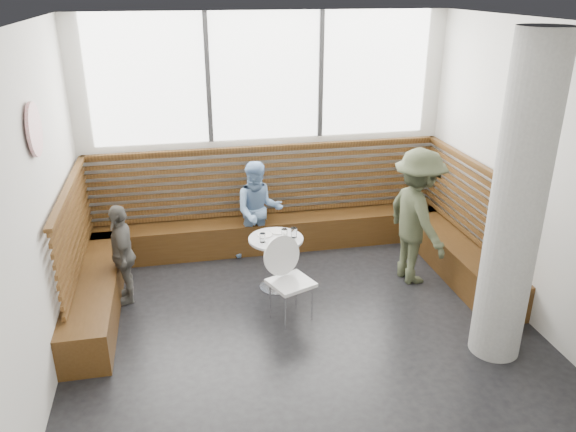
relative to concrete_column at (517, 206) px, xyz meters
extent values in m
cube|color=silver|center=(-1.85, 0.60, 0.00)|extent=(5.00, 5.00, 3.20)
cube|color=black|center=(-1.85, 0.60, -1.60)|extent=(5.00, 5.00, 0.01)
cube|color=white|center=(-1.85, 0.60, 1.60)|extent=(5.00, 5.00, 0.01)
cube|color=white|center=(-1.85, 3.08, 0.77)|extent=(4.50, 0.02, 1.65)
cube|color=#3F3F42|center=(-2.60, 3.06, 0.77)|extent=(0.06, 0.04, 1.65)
cube|color=#3F3F42|center=(-1.10, 3.06, 0.77)|extent=(0.06, 0.04, 1.65)
cube|color=#3E260F|center=(-1.85, 2.85, -1.38)|extent=(5.00, 0.50, 0.45)
cube|color=#3E260F|center=(-4.10, 1.85, -1.38)|extent=(0.50, 2.50, 0.45)
cube|color=#3E260F|center=(0.40, 1.85, -1.38)|extent=(0.50, 2.50, 0.45)
cube|color=#432910|center=(-1.85, 3.02, -0.65)|extent=(4.88, 0.08, 0.98)
cube|color=#432910|center=(-4.27, 1.85, -0.65)|extent=(0.08, 2.38, 0.98)
cube|color=#432910|center=(0.57, 1.85, -0.65)|extent=(0.08, 2.38, 0.98)
cylinder|color=gray|center=(0.00, 0.00, 0.00)|extent=(0.50, 0.50, 3.20)
cylinder|color=white|center=(-4.31, 1.00, 0.70)|extent=(0.03, 0.50, 0.50)
cylinder|color=silver|center=(-1.98, 1.70, -1.59)|extent=(0.42, 0.42, 0.02)
cylinder|color=silver|center=(-1.98, 1.70, -1.26)|extent=(0.06, 0.06, 0.65)
cylinder|color=#B7B7BA|center=(-1.98, 1.70, -0.93)|extent=(0.66, 0.66, 0.03)
cube|color=white|center=(-1.95, 0.97, -1.13)|extent=(0.44, 0.42, 0.04)
cylinder|color=white|center=(-1.95, 1.16, -0.87)|extent=(0.46, 0.10, 0.45)
cylinder|color=silver|center=(-2.12, 0.81, -1.38)|extent=(0.02, 0.02, 0.45)
cylinder|color=silver|center=(-1.77, 0.81, -1.38)|extent=(0.02, 0.02, 0.45)
cylinder|color=silver|center=(-2.12, 1.12, -1.38)|extent=(0.02, 0.02, 0.45)
cylinder|color=silver|center=(-1.77, 1.12, -1.38)|extent=(0.02, 0.02, 0.45)
imported|color=#40472F|center=(-0.23, 1.58, -0.74)|extent=(0.77, 1.18, 1.72)
imported|color=#789FD1|center=(-2.05, 2.59, -0.92)|extent=(0.68, 0.54, 1.37)
imported|color=#5F5C56|center=(-3.78, 1.79, -0.99)|extent=(0.37, 0.74, 1.22)
cylinder|color=white|center=(-2.10, 1.80, -0.91)|extent=(0.18, 0.18, 0.01)
cylinder|color=white|center=(-1.91, 1.88, -0.91)|extent=(0.21, 0.21, 0.01)
cylinder|color=white|center=(-2.15, 1.63, -0.86)|extent=(0.07, 0.07, 0.11)
cylinder|color=white|center=(-1.88, 1.67, -0.86)|extent=(0.08, 0.08, 0.12)
cylinder|color=white|center=(-1.76, 1.68, -0.86)|extent=(0.08, 0.08, 0.12)
cube|color=#A5C64C|center=(-1.97, 1.48, -0.92)|extent=(0.19, 0.14, 0.00)
camera|label=1|loc=(-3.07, -4.32, 1.93)|focal=35.00mm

